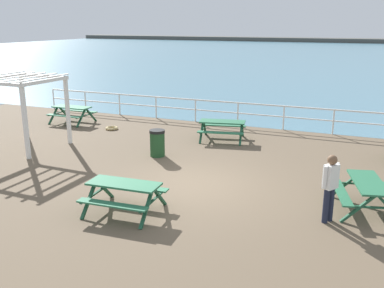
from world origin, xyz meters
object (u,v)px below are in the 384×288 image
object	(u,v)px
picnic_table_far_right	(222,126)
visitor	(330,184)
picnic_table_mid_centre	(72,111)
litter_bin	(157,143)
picnic_table_near_right	(368,189)
picnic_table_near_left	(124,190)
lattice_pergola	(23,95)

from	to	relation	value
picnic_table_far_right	visitor	xyz separation A→B (m)	(4.72, -6.09, 0.36)
picnic_table_mid_centre	litter_bin	xyz separation A→B (m)	(6.09, -3.15, -0.10)
picnic_table_near_right	picnic_table_mid_centre	size ratio (longest dim) A/B	1.17
picnic_table_mid_centre	litter_bin	world-z (taller)	litter_bin
picnic_table_mid_centre	visitor	size ratio (longest dim) A/B	1.09
picnic_table_near_left	picnic_table_far_right	bearing A→B (deg)	86.36
picnic_table_mid_centre	lattice_pergola	size ratio (longest dim) A/B	0.67
lattice_pergola	picnic_table_near_left	bearing A→B (deg)	-28.03
picnic_table_near_left	litter_bin	size ratio (longest dim) A/B	1.99
picnic_table_near_left	picnic_table_mid_centre	size ratio (longest dim) A/B	1.04
picnic_table_mid_centre	visitor	bearing A→B (deg)	-27.61
picnic_table_mid_centre	lattice_pergola	world-z (taller)	lattice_pergola
picnic_table_near_left	visitor	size ratio (longest dim) A/B	1.14
picnic_table_mid_centre	lattice_pergola	xyz separation A→B (m)	(1.02, -4.04, 1.41)
picnic_table_mid_centre	picnic_table_near_right	bearing A→B (deg)	-22.31
picnic_table_near_left	picnic_table_near_right	xyz separation A→B (m)	(5.57, 2.42, 0.00)
picnic_table_mid_centre	picnic_table_far_right	distance (m)	7.50
picnic_table_near_left	picnic_table_far_right	size ratio (longest dim) A/B	0.91
picnic_table_near_left	visitor	xyz separation A→B (m)	(4.74, 1.39, 0.36)
picnic_table_near_right	litter_bin	world-z (taller)	litter_bin
picnic_table_near_right	visitor	xyz separation A→B (m)	(-0.83, -1.03, 0.36)
picnic_table_near_right	lattice_pergola	bearing A→B (deg)	69.58
lattice_pergola	litter_bin	distance (m)	5.37
lattice_pergola	litter_bin	world-z (taller)	lattice_pergola
lattice_pergola	picnic_table_near_right	bearing A→B (deg)	-4.41
litter_bin	lattice_pergola	bearing A→B (deg)	-170.11
picnic_table_near_right	visitor	world-z (taller)	visitor
picnic_table_near_left	lattice_pergola	bearing A→B (deg)	147.12
picnic_table_near_right	picnic_table_far_right	bearing A→B (deg)	33.02
lattice_pergola	visitor	bearing A→B (deg)	-10.00
picnic_table_mid_centre	picnic_table_far_right	bearing A→B (deg)	-1.89
picnic_table_near_left	picnic_table_mid_centre	bearing A→B (deg)	130.75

